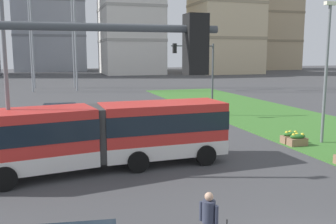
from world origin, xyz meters
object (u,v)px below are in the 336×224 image
(car_maroon_sedan, at_px, (62,115))
(flower_planter_4, at_px, (291,137))
(traffic_light_far_right, at_px, (200,67))
(traffic_light_near_left, at_px, (65,164))
(streetlight_left, at_px, (4,51))
(pedestrian_crossing, at_px, (209,218))
(streetlight_median, at_px, (326,67))
(apartment_tower_east, at_px, (262,1))
(flower_planter_3, at_px, (297,140))
(articulated_bus, at_px, (106,134))

(car_maroon_sedan, relative_size, flower_planter_4, 4.09)
(traffic_light_far_right, bearing_deg, car_maroon_sedan, -179.30)
(traffic_light_near_left, height_order, streetlight_left, streetlight_left)
(pedestrian_crossing, height_order, traffic_light_near_left, traffic_light_near_left)
(streetlight_left, distance_m, streetlight_median, 17.35)
(traffic_light_near_left, bearing_deg, pedestrian_crossing, 47.51)
(streetlight_left, xyz_separation_m, apartment_tower_east, (68.90, 96.02, 16.80))
(streetlight_left, distance_m, apartment_tower_east, 119.37)
(flower_planter_3, height_order, traffic_light_near_left, traffic_light_near_left)
(streetlight_left, xyz_separation_m, streetlight_median, (17.29, 1.17, -0.91))
(flower_planter_4, height_order, traffic_light_near_left, traffic_light_near_left)
(car_maroon_sedan, xyz_separation_m, traffic_light_near_left, (-0.49, -24.86, 3.28))
(articulated_bus, bearing_deg, pedestrian_crossing, -79.69)
(articulated_bus, height_order, flower_planter_3, articulated_bus)
(articulated_bus, height_order, pedestrian_crossing, articulated_bus)
(flower_planter_3, xyz_separation_m, flower_planter_4, (0.00, 0.67, 0.00))
(articulated_bus, xyz_separation_m, car_maroon_sedan, (-1.72, 12.23, -0.90))
(traffic_light_far_right, distance_m, streetlight_median, 11.72)
(pedestrian_crossing, relative_size, streetlight_left, 0.17)
(flower_planter_4, relative_size, apartment_tower_east, 0.02)
(car_maroon_sedan, xyz_separation_m, streetlight_left, (-2.46, -12.21, 4.76))
(articulated_bus, relative_size, traffic_light_far_right, 1.94)
(articulated_bus, height_order, car_maroon_sedan, articulated_bus)
(traffic_light_near_left, bearing_deg, car_maroon_sedan, 88.86)
(streetlight_left, bearing_deg, flower_planter_4, 5.92)
(car_maroon_sedan, height_order, streetlight_left, streetlight_left)
(car_maroon_sedan, height_order, streetlight_median, streetlight_median)
(car_maroon_sedan, relative_size, traffic_light_far_right, 0.73)
(car_maroon_sedan, bearing_deg, traffic_light_near_left, -91.14)
(flower_planter_3, relative_size, flower_planter_4, 1.00)
(traffic_light_near_left, height_order, streetlight_median, streetlight_median)
(articulated_bus, distance_m, flower_planter_3, 11.31)
(flower_planter_4, height_order, streetlight_median, streetlight_median)
(flower_planter_3, bearing_deg, flower_planter_4, 90.00)
(car_maroon_sedan, distance_m, apartment_tower_east, 109.10)
(articulated_bus, distance_m, car_maroon_sedan, 12.38)
(articulated_bus, xyz_separation_m, traffic_light_near_left, (-2.22, -12.64, 2.38))
(articulated_bus, xyz_separation_m, apartment_tower_east, (64.71, 96.04, 20.65))
(articulated_bus, bearing_deg, flower_planter_4, 8.18)
(flower_planter_4, bearing_deg, traffic_light_near_left, -133.29)
(pedestrian_crossing, xyz_separation_m, apartment_tower_east, (63.16, 104.56, 21.31))
(flower_planter_3, xyz_separation_m, traffic_light_far_right, (-1.60, 11.42, 3.81))
(flower_planter_4, relative_size, streetlight_median, 0.13)
(car_maroon_sedan, xyz_separation_m, streetlight_median, (14.83, -11.04, 3.85))
(pedestrian_crossing, bearing_deg, flower_planter_3, 44.43)
(car_maroon_sedan, height_order, pedestrian_crossing, pedestrian_crossing)
(flower_planter_3, bearing_deg, pedestrian_crossing, -135.57)
(streetlight_median, xyz_separation_m, apartment_tower_east, (51.61, 94.85, 17.71))
(traffic_light_far_right, bearing_deg, articulated_bus, -127.83)
(pedestrian_crossing, bearing_deg, flower_planter_4, 46.39)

